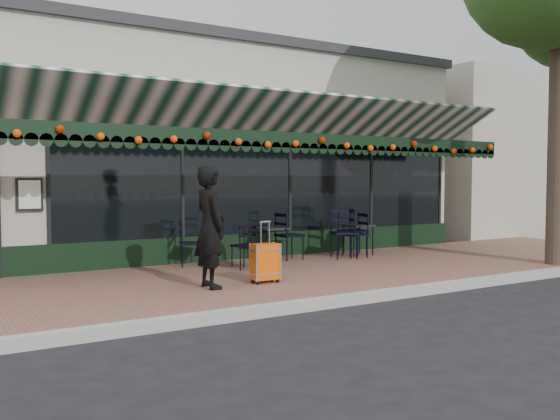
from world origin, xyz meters
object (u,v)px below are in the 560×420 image
chair_a_left (355,235)px  chair_b_left (244,246)px  woman (210,227)px  chair_solo (191,244)px  cafe_table_b (272,231)px  suitcase (265,262)px  chair_a_front (344,233)px  cafe_table_a (358,228)px  chair_a_right (353,231)px  chair_b_right (289,236)px  chair_b_front (253,248)px

chair_a_left → chair_b_left: 2.55m
woman → chair_solo: 2.29m
cafe_table_b → chair_solo: size_ratio=0.78×
chair_b_left → chair_a_left: bearing=72.3°
woman → chair_b_left: woman is taller
suitcase → chair_b_left: suitcase is taller
chair_a_left → chair_a_front: size_ratio=0.91×
chair_a_front → chair_solo: bearing=-171.5°
cafe_table_b → cafe_table_a: bearing=-6.9°
chair_a_right → chair_b_right: size_ratio=1.06×
suitcase → chair_solo: suitcase is taller
cafe_table_a → chair_b_right: (-1.62, 0.16, -0.10)m
chair_b_right → chair_b_front: chair_b_right is taller
woman → chair_b_front: woman is taller
chair_a_front → chair_b_front: chair_a_front is taller
chair_a_right → suitcase: bearing=109.2°
chair_a_left → chair_solo: 3.41m
chair_solo → cafe_table_b: bearing=-74.1°
chair_solo → cafe_table_a: bearing=-77.1°
chair_b_front → chair_b_left: bearing=54.9°
cafe_table_a → chair_a_front: (-0.58, -0.27, -0.07)m
chair_a_left → woman: bearing=-59.1°
suitcase → cafe_table_a: suitcase is taller
chair_a_right → chair_b_left: size_ratio=1.33×
chair_a_front → cafe_table_b: bearing=178.6°
chair_a_right → chair_b_left: bearing=83.6°
cafe_table_a → cafe_table_b: cafe_table_b is taller
cafe_table_a → chair_b_right: chair_b_right is taller
chair_a_front → chair_b_right: 1.12m
chair_b_front → chair_solo: size_ratio=0.96×
chair_solo → chair_b_right: bearing=-76.2°
chair_b_left → chair_a_right: bearing=78.1°
suitcase → chair_b_right: suitcase is taller
cafe_table_b → chair_b_left: 1.02m
woman → chair_b_front: (1.34, 1.13, -0.51)m
chair_a_front → chair_b_right: (-1.04, 0.43, -0.03)m
chair_a_left → chair_b_left: bearing=-81.7°
woman → chair_b_right: (2.64, 2.03, -0.43)m
woman → chair_b_front: 1.82m
cafe_table_a → chair_solo: size_ratio=0.77×
chair_a_right → chair_solo: 3.54m
chair_b_left → chair_b_front: (-0.07, -0.50, 0.02)m
chair_b_front → chair_a_right: bearing=-11.5°
cafe_table_b → chair_a_left: bearing=-17.0°
cafe_table_b → chair_b_left: size_ratio=0.86×
cafe_table_b → chair_b_front: 1.38m
chair_b_left → chair_b_right: size_ratio=0.80×
cafe_table_a → chair_a_front: size_ratio=0.64×
chair_a_left → cafe_table_b: bearing=-98.1°
cafe_table_a → chair_a_right: chair_a_right is taller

